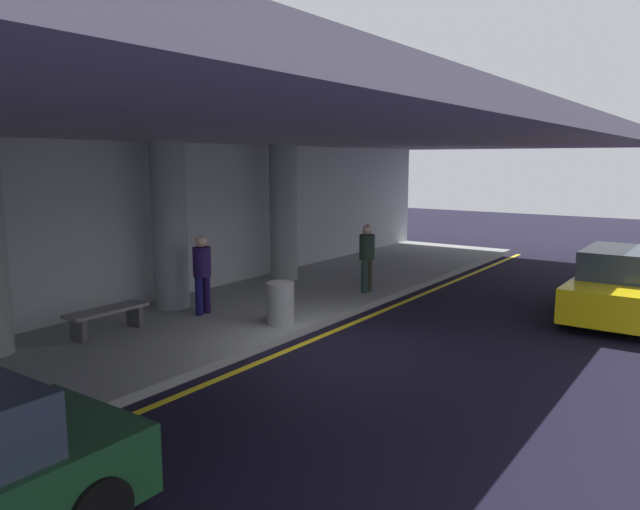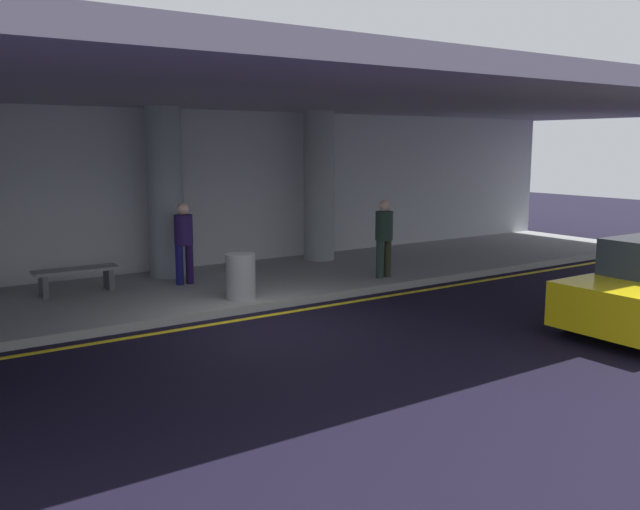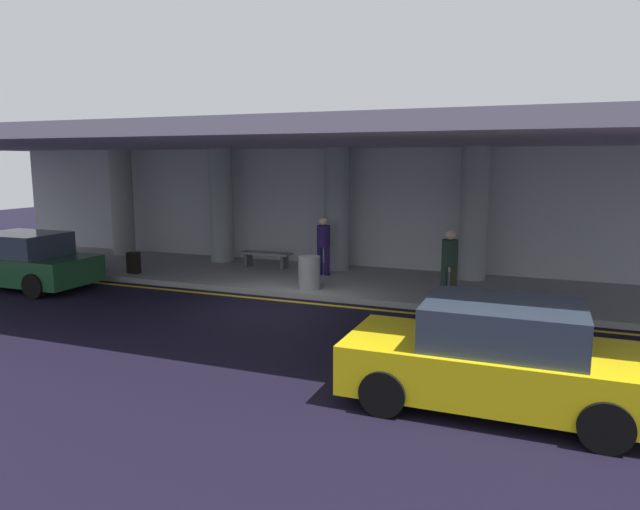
{
  "view_description": "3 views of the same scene",
  "coord_description": "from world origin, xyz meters",
  "px_view_note": "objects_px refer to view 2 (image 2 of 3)",
  "views": [
    {
      "loc": [
        -0.42,
        -7.27,
        2.8
      ],
      "look_at": [
        -1.88,
        2.42,
        0.94
      ],
      "focal_mm": 38.1,
      "sensor_mm": 36.0,
      "label": 1
    },
    {
      "loc": [
        -12.61,
        -1.21,
        3.4
      ],
      "look_at": [
        -2.08,
        1.23,
        1.31
      ],
      "focal_mm": 34.19,
      "sensor_mm": 36.0,
      "label": 2
    },
    {
      "loc": [
        -6.29,
        -5.61,
        3.4
      ],
      "look_at": [
        -1.8,
        1.9,
        1.23
      ],
      "focal_mm": 33.28,
      "sensor_mm": 36.0,
      "label": 3
    }
  ],
  "objects_px": {
    "trash_bin_steel": "(236,331)",
    "support_column_left_mid": "(248,253)",
    "car_red": "(450,294)",
    "car_silver": "(566,352)",
    "suitcase_upright_primary": "(354,289)",
    "traveler_with_luggage": "(268,290)"
  },
  "relations": [
    {
      "from": "car_silver",
      "to": "car_red",
      "type": "bearing_deg",
      "value": -158.03
    },
    {
      "from": "car_silver",
      "to": "trash_bin_steel",
      "type": "xyz_separation_m",
      "value": [
        1.03,
        6.79,
        -0.14
      ]
    },
    {
      "from": "car_red",
      "to": "suitcase_upright_primary",
      "type": "height_order",
      "value": "car_red"
    },
    {
      "from": "car_silver",
      "to": "suitcase_upright_primary",
      "type": "distance_m",
      "value": 10.49
    },
    {
      "from": "car_silver",
      "to": "traveler_with_luggage",
      "type": "relative_size",
      "value": 2.44
    },
    {
      "from": "support_column_left_mid",
      "to": "car_silver",
      "type": "relative_size",
      "value": 0.89
    },
    {
      "from": "car_red",
      "to": "suitcase_upright_primary",
      "type": "relative_size",
      "value": 4.56
    },
    {
      "from": "support_column_left_mid",
      "to": "trash_bin_steel",
      "type": "relative_size",
      "value": 4.29
    },
    {
      "from": "support_column_left_mid",
      "to": "car_red",
      "type": "distance_m",
      "value": 6.1
    },
    {
      "from": "suitcase_upright_primary",
      "to": "support_column_left_mid",
      "type": "bearing_deg",
      "value": 136.13
    },
    {
      "from": "car_red",
      "to": "trash_bin_steel",
      "type": "xyz_separation_m",
      "value": [
        -5.78,
        4.56,
        -0.14
      ]
    },
    {
      "from": "support_column_left_mid",
      "to": "trash_bin_steel",
      "type": "bearing_deg",
      "value": -164.12
    },
    {
      "from": "trash_bin_steel",
      "to": "support_column_left_mid",
      "type": "bearing_deg",
      "value": 15.88
    },
    {
      "from": "car_silver",
      "to": "suitcase_upright_primary",
      "type": "bearing_deg",
      "value": -144.51
    },
    {
      "from": "car_silver",
      "to": "car_red",
      "type": "relative_size",
      "value": 1.0
    },
    {
      "from": "car_red",
      "to": "trash_bin_steel",
      "type": "relative_size",
      "value": 4.82
    },
    {
      "from": "support_column_left_mid",
      "to": "car_red",
      "type": "xyz_separation_m",
      "value": [
        1.75,
        -5.7,
        -1.26
      ]
    },
    {
      "from": "suitcase_upright_primary",
      "to": "traveler_with_luggage",
      "type": "bearing_deg",
      "value": 152.68
    },
    {
      "from": "support_column_left_mid",
      "to": "suitcase_upright_primary",
      "type": "xyz_separation_m",
      "value": [
        3.86,
        -2.43,
        -1.51
      ]
    },
    {
      "from": "traveler_with_luggage",
      "to": "support_column_left_mid",
      "type": "bearing_deg",
      "value": 105.66
    },
    {
      "from": "traveler_with_luggage",
      "to": "trash_bin_steel",
      "type": "xyz_separation_m",
      "value": [
        -2.77,
        -0.15,
        -0.54
      ]
    },
    {
      "from": "car_silver",
      "to": "trash_bin_steel",
      "type": "relative_size",
      "value": 4.82
    }
  ]
}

